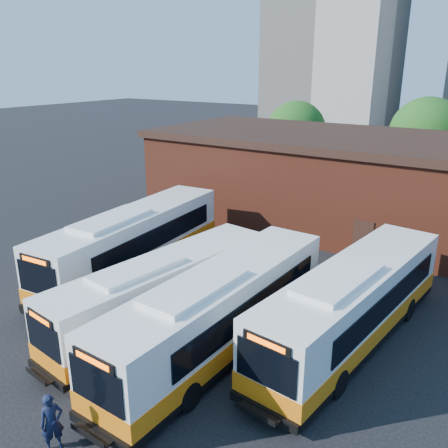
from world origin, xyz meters
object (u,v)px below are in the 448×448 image
Objects in this scene: bus_midwest at (164,294)px; transit_worker at (52,423)px; bus_mideast at (220,314)px; bus_east at (352,307)px; bus_west at (133,244)px.

transit_worker is (1.98, -7.45, -0.53)m from bus_midwest.
bus_mideast is 5.46m from bus_east.
bus_east is 11.94m from transit_worker.
bus_east is at bearing 41.64° from bus_mideast.
bus_midwest is at bearing -38.21° from bus_west.
bus_mideast reaches higher than transit_worker.
bus_mideast reaches higher than bus_midwest.
bus_west is 1.13× the size of bus_midwest.
bus_west is at bearing 56.85° from transit_worker.
bus_east is at bearing -3.16° from transit_worker.
bus_mideast reaches higher than bus_east.
bus_west reaches higher than bus_mideast.
bus_west is at bearing -174.64° from bus_east.
bus_mideast is at bearing 1.26° from bus_midwest.
bus_west is at bearing 153.44° from bus_midwest.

